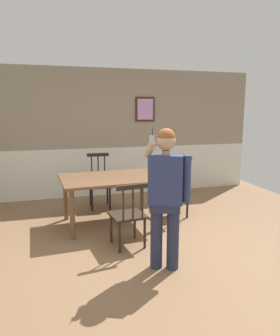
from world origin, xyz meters
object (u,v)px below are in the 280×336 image
Objects in this scene: chair_near_window at (99,183)px; chair_by_doorway at (128,215)px; chair_at_table_head at (177,188)px; dining_table at (111,182)px; person_figure at (166,191)px.

chair_by_doorway is at bearing 95.46° from chair_near_window.
chair_at_table_head reaches higher than chair_by_doorway.
chair_by_doorway is at bearing -86.59° from dining_table.
chair_by_doorway is 1.49m from chair_at_table_head.
chair_near_window is 1.49m from chair_at_table_head.
dining_table is 0.99× the size of person_figure.
chair_near_window is at bearing 86.09° from chair_by_doorway.
chair_by_doorway reaches higher than dining_table.
dining_table is 0.95m from chair_by_doorway.
person_figure is (-0.85, -1.67, 0.43)m from chair_at_table_head.
chair_by_doorway is (0.05, -0.92, -0.24)m from dining_table.
chair_at_table_head is at bearing 147.00° from chair_near_window.
person_figure reaches higher than chair_at_table_head.
chair_near_window is 2.60m from person_figure.
chair_near_window reaches higher than dining_table.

